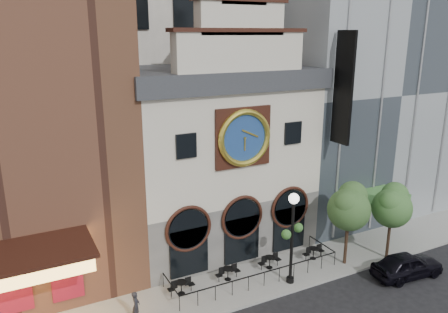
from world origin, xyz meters
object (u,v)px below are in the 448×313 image
object	(u,v)px
bistro_0	(181,286)
bistro_2	(270,261)
lamppost	(292,228)
tree_left	(349,206)
tree_right	(392,205)
pedestrian	(136,306)
car_right	(407,265)
bistro_3	(313,252)
bistro_1	(228,273)

from	to	relation	value
bistro_0	bistro_2	distance (m)	6.02
lamppost	tree_left	xyz separation A→B (m)	(4.50, 0.29, 0.45)
tree_right	bistro_0	bearing A→B (deg)	170.77
bistro_0	pedestrian	size ratio (longest dim) A/B	0.98
car_right	tree_right	xyz separation A→B (m)	(0.58, 2.10, 3.09)
pedestrian	lamppost	distance (m)	9.57
tree_right	pedestrian	bearing A→B (deg)	176.18
bistro_3	tree_left	xyz separation A→B (m)	(1.51, -1.33, 3.47)
bistro_0	pedestrian	distance (m)	3.16
car_right	lamppost	world-z (taller)	lamppost
bistro_2	bistro_0	bearing A→B (deg)	-178.76
bistro_1	car_right	world-z (taller)	car_right
lamppost	bistro_0	bearing A→B (deg)	142.92
bistro_1	bistro_2	world-z (taller)	same
tree_left	tree_right	xyz separation A→B (m)	(2.97, -0.71, -0.21)
tree_left	tree_right	bearing A→B (deg)	-13.41
bistro_2	tree_right	size ratio (longest dim) A/B	0.31
bistro_0	tree_left	bearing A→B (deg)	-8.05
tree_left	tree_right	size ratio (longest dim) A/B	1.06
pedestrian	bistro_0	bearing A→B (deg)	-43.45
bistro_0	bistro_2	xyz separation A→B (m)	(6.02, 0.13, 0.00)
tree_left	tree_right	world-z (taller)	tree_left
bistro_3	tree_right	size ratio (longest dim) A/B	0.31
car_right	pedestrian	size ratio (longest dim) A/B	2.83
bistro_3	tree_left	world-z (taller)	tree_left
bistro_3	tree_right	world-z (taller)	tree_right
bistro_3	lamppost	xyz separation A→B (m)	(-3.00, -1.62, 3.02)
bistro_2	bistro_1	bearing A→B (deg)	-179.64
bistro_1	lamppost	bearing A→B (deg)	-31.06
bistro_2	pedestrian	xyz separation A→B (m)	(-8.95, -1.25, 0.34)
bistro_2	tree_left	distance (m)	6.08
pedestrian	tree_right	bearing A→B (deg)	-68.10
car_right	bistro_1	bearing A→B (deg)	71.96
car_right	bistro_3	bearing A→B (deg)	49.05
bistro_0	pedestrian	world-z (taller)	pedestrian
bistro_3	tree_left	size ratio (longest dim) A/B	0.29
bistro_0	lamppost	xyz separation A→B (m)	(6.23, -1.81, 3.02)
car_right	pedestrian	distance (m)	16.38
pedestrian	tree_left	distance (m)	14.02
bistro_1	tree_left	size ratio (longest dim) A/B	0.29
bistro_2	lamppost	world-z (taller)	lamppost
bistro_1	bistro_3	bearing A→B (deg)	-2.80
bistro_1	tree_left	xyz separation A→B (m)	(7.69, -1.63, 3.47)
bistro_2	pedestrian	distance (m)	9.05
bistro_0	tree_left	size ratio (longest dim) A/B	0.29
bistro_1	tree_left	bearing A→B (deg)	-11.96
bistro_2	bistro_3	world-z (taller)	same
bistro_0	car_right	world-z (taller)	car_right
pedestrian	tree_right	distance (m)	16.92
bistro_0	lamppost	distance (m)	7.15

